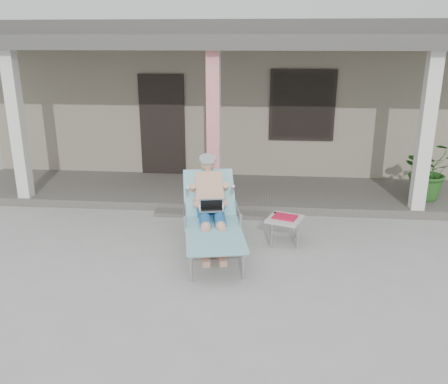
# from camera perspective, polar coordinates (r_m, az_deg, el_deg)

# --- Properties ---
(ground) EXTENTS (60.00, 60.00, 0.00)m
(ground) POSITION_cam_1_polar(r_m,az_deg,el_deg) (6.56, -3.35, -8.61)
(ground) COLOR #9E9E99
(ground) RESTS_ON ground
(house) EXTENTS (10.40, 5.40, 3.30)m
(house) POSITION_cam_1_polar(r_m,az_deg,el_deg) (12.40, 1.10, 12.06)
(house) COLOR gray
(house) RESTS_ON ground
(porch_deck) EXTENTS (10.00, 2.00, 0.15)m
(porch_deck) POSITION_cam_1_polar(r_m,az_deg,el_deg) (9.30, -0.60, 0.04)
(porch_deck) COLOR #605B56
(porch_deck) RESTS_ON ground
(porch_overhang) EXTENTS (10.00, 2.30, 2.85)m
(porch_overhang) POSITION_cam_1_polar(r_m,az_deg,el_deg) (8.80, -0.70, 17.00)
(porch_overhang) COLOR silver
(porch_overhang) RESTS_ON porch_deck
(porch_step) EXTENTS (2.00, 0.30, 0.07)m
(porch_step) POSITION_cam_1_polar(r_m,az_deg,el_deg) (8.23, -1.43, -2.66)
(porch_step) COLOR #605B56
(porch_step) RESTS_ON ground
(lounger) EXTENTS (1.13, 2.11, 1.33)m
(lounger) POSITION_cam_1_polar(r_m,az_deg,el_deg) (6.74, -1.56, -0.34)
(lounger) COLOR #B7B7BC
(lounger) RESTS_ON ground
(side_table) EXTENTS (0.61, 0.61, 0.43)m
(side_table) POSITION_cam_1_polar(r_m,az_deg,el_deg) (7.11, 7.31, -3.39)
(side_table) COLOR #B6B6B1
(side_table) RESTS_ON ground
(potted_palm) EXTENTS (1.07, 0.95, 1.07)m
(potted_palm) POSITION_cam_1_polar(r_m,az_deg,el_deg) (9.30, 23.47, 2.46)
(potted_palm) COLOR #26591E
(potted_palm) RESTS_ON porch_deck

